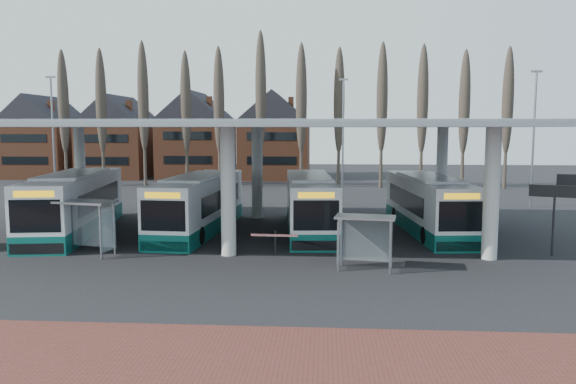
# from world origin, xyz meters

# --- Properties ---
(ground) EXTENTS (140.00, 140.00, 0.00)m
(ground) POSITION_xyz_m (0.00, 0.00, 0.00)
(ground) COLOR black
(ground) RESTS_ON ground
(station_canopy) EXTENTS (32.00, 16.00, 6.34)m
(station_canopy) POSITION_xyz_m (0.00, 8.00, 5.68)
(station_canopy) COLOR silver
(station_canopy) RESTS_ON ground
(poplar_row) EXTENTS (45.10, 1.10, 14.50)m
(poplar_row) POSITION_xyz_m (0.00, 33.00, 8.78)
(poplar_row) COLOR #473D33
(poplar_row) RESTS_ON ground
(townhouse_row) EXTENTS (36.80, 10.30, 12.25)m
(townhouse_row) POSITION_xyz_m (-15.75, 44.00, 5.94)
(townhouse_row) COLOR brown
(townhouse_row) RESTS_ON ground
(lamp_post_a) EXTENTS (0.80, 0.16, 10.17)m
(lamp_post_a) POSITION_xyz_m (-18.00, 22.00, 5.34)
(lamp_post_a) COLOR slate
(lamp_post_a) RESTS_ON ground
(lamp_post_b) EXTENTS (0.80, 0.16, 10.17)m
(lamp_post_b) POSITION_xyz_m (6.00, 26.00, 5.34)
(lamp_post_b) COLOR slate
(lamp_post_b) RESTS_ON ground
(lamp_post_c) EXTENTS (0.80, 0.16, 10.17)m
(lamp_post_c) POSITION_xyz_m (20.00, 20.00, 5.34)
(lamp_post_c) COLOR slate
(lamp_post_c) RESTS_ON ground
(bus_0) EXTENTS (4.41, 12.60, 3.43)m
(bus_0) POSITION_xyz_m (-9.77, 7.73, 1.62)
(bus_0) COLOR white
(bus_0) RESTS_ON ground
(bus_1) EXTENTS (3.28, 11.91, 3.27)m
(bus_1) POSITION_xyz_m (-2.77, 8.54, 1.54)
(bus_1) COLOR white
(bus_1) RESTS_ON ground
(bus_2) EXTENTS (3.44, 11.87, 3.25)m
(bus_2) POSITION_xyz_m (3.61, 9.16, 1.53)
(bus_2) COLOR white
(bus_2) RESTS_ON ground
(bus_3) EXTENTS (3.54, 11.77, 3.22)m
(bus_3) POSITION_xyz_m (10.41, 9.38, 1.52)
(bus_3) COLOR white
(bus_3) RESTS_ON ground
(shelter_1) EXTENTS (3.00, 1.95, 2.57)m
(shelter_1) POSITION_xyz_m (-6.67, 2.18, 1.87)
(shelter_1) COLOR gray
(shelter_1) RESTS_ON ground
(shelter_2) EXTENTS (2.64, 1.61, 2.30)m
(shelter_2) POSITION_xyz_m (6.21, 0.24, 1.67)
(shelter_2) COLOR gray
(shelter_2) RESTS_ON ground
(info_sign_0) EXTENTS (2.13, 0.89, 3.32)m
(info_sign_0) POSITION_xyz_m (15.12, 3.36, 2.78)
(info_sign_0) COLOR black
(info_sign_0) RESTS_ON ground
(barrier) EXTENTS (2.22, 0.65, 1.11)m
(barrier) POSITION_xyz_m (2.15, 2.67, 0.86)
(barrier) COLOR black
(barrier) RESTS_ON ground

